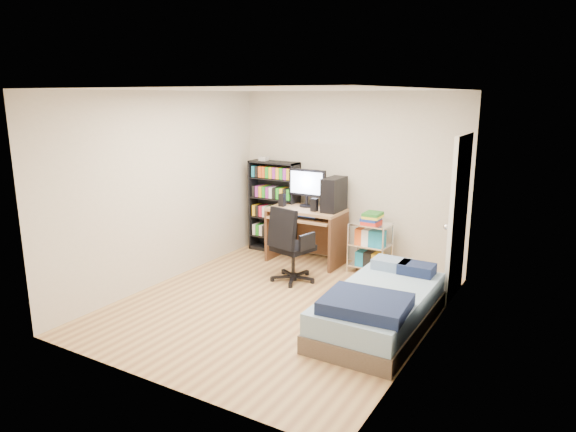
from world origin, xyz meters
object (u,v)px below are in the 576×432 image
Objects in this scene: office_chair at (291,258)px; bed at (379,308)px; media_shelf at (274,206)px; computer_desk at (315,214)px.

office_chair is 0.54× the size of bed.
media_shelf reaches higher than computer_desk.
office_chair is (0.92, -1.06, -0.41)m from media_shelf.
computer_desk is at bearing -12.55° from media_shelf.
computer_desk is 1.35× the size of office_chair.
office_chair reaches higher than bed.
computer_desk is 2.39m from bed.
media_shelf is 1.47× the size of office_chair.
media_shelf is 3.12m from bed.
bed is at bearing -45.32° from computer_desk.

